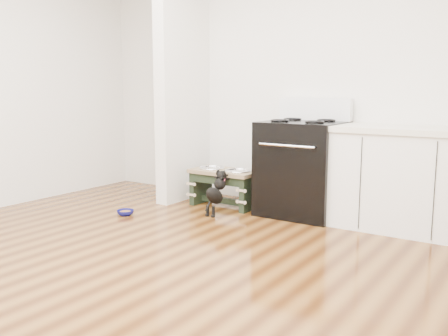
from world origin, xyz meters
The scene contains 8 objects.
ground centered at (0.00, 0.00, 0.00)m, with size 5.00×5.00×0.00m, color #3E1F0B.
room_shell centered at (0.00, 0.00, 1.62)m, with size 5.00×5.00×5.00m.
partition_wall centered at (-1.18, 2.10, 1.35)m, with size 0.15×0.80×2.70m, color silver.
oven_range centered at (0.25, 2.16, 0.48)m, with size 0.76×0.69×1.14m.
cabinet_run centered at (1.23, 2.18, 0.45)m, with size 1.24×0.64×0.91m.
dog_feeder centered at (-0.57, 2.02, 0.28)m, with size 0.71×0.38×0.41m.
puppy centered at (-0.44, 1.69, 0.24)m, with size 0.13×0.37×0.44m.
floor_bowl centered at (-1.17, 1.15, 0.03)m, with size 0.22×0.22×0.05m.
Camera 1 is at (2.30, -2.27, 1.24)m, focal length 40.00 mm.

